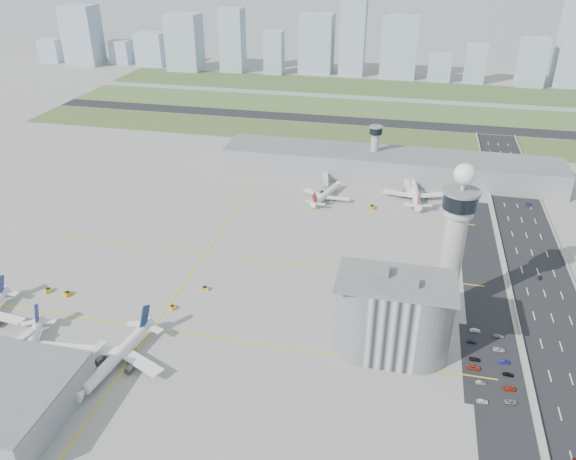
% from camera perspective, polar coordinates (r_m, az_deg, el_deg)
% --- Properties ---
extents(ground, '(1000.00, 1000.00, 0.00)m').
position_cam_1_polar(ground, '(240.99, -1.86, -6.98)').
color(ground, '#9F9C94').
extents(grass_strip_0, '(480.00, 50.00, 0.08)m').
position_cam_1_polar(grass_strip_0, '(443.81, 2.97, 9.84)').
color(grass_strip_0, '#47592A').
rests_on(grass_strip_0, ground).
extents(grass_strip_1, '(480.00, 60.00, 0.08)m').
position_cam_1_polar(grass_strip_1, '(514.73, 4.48, 12.36)').
color(grass_strip_1, '#4D6E34').
rests_on(grass_strip_1, ground).
extents(grass_strip_2, '(480.00, 70.00, 0.08)m').
position_cam_1_polar(grass_strip_2, '(591.49, 5.71, 14.37)').
color(grass_strip_2, '#3E582A').
rests_on(grass_strip_2, ground).
extents(runway, '(480.00, 22.00, 0.10)m').
position_cam_1_polar(runway, '(478.64, 3.76, 11.18)').
color(runway, black).
rests_on(runway, ground).
extents(highway, '(28.00, 500.00, 0.10)m').
position_cam_1_polar(highway, '(243.89, 25.73, -9.72)').
color(highway, black).
rests_on(highway, ground).
extents(barrier_left, '(0.60, 500.00, 1.20)m').
position_cam_1_polar(barrier_left, '(240.30, 22.50, -9.40)').
color(barrier_left, '#9E9E99').
rests_on(barrier_left, ground).
extents(landside_road, '(18.00, 260.00, 0.08)m').
position_cam_1_polar(landside_road, '(230.68, 20.08, -10.79)').
color(landside_road, black).
rests_on(landside_road, ground).
extents(parking_lot, '(20.00, 44.00, 0.10)m').
position_cam_1_polar(parking_lot, '(221.06, 19.83, -12.66)').
color(parking_lot, black).
rests_on(parking_lot, ground).
extents(taxiway_line_h_0, '(260.00, 0.60, 0.01)m').
position_cam_1_polar(taxiway_line_h_0, '(230.73, -13.58, -9.69)').
color(taxiway_line_h_0, yellow).
rests_on(taxiway_line_h_0, ground).
extents(taxiway_line_h_1, '(260.00, 0.60, 0.01)m').
position_cam_1_polar(taxiway_line_h_1, '(275.90, -8.37, -2.36)').
color(taxiway_line_h_1, yellow).
rests_on(taxiway_line_h_1, ground).
extents(taxiway_line_h_2, '(260.00, 0.60, 0.01)m').
position_cam_1_polar(taxiway_line_h_2, '(325.90, -4.72, 2.83)').
color(taxiway_line_h_2, yellow).
rests_on(taxiway_line_h_2, ground).
extents(taxiway_line_v, '(0.60, 260.00, 0.01)m').
position_cam_1_polar(taxiway_line_v, '(275.90, -8.37, -2.36)').
color(taxiway_line_v, yellow).
rests_on(taxiway_line_v, ground).
extents(control_tower, '(14.00, 14.00, 64.50)m').
position_cam_1_polar(control_tower, '(224.80, 16.60, -0.55)').
color(control_tower, '#ADAAA5').
rests_on(control_tower, ground).
extents(secondary_tower, '(8.60, 8.60, 31.90)m').
position_cam_1_polar(secondary_tower, '(361.63, 8.80, 8.41)').
color(secondary_tower, '#ADAAA5').
rests_on(secondary_tower, ground).
extents(admin_building, '(42.00, 24.00, 33.50)m').
position_cam_1_polar(admin_building, '(208.67, 10.63, -8.61)').
color(admin_building, '#B2B2B7').
rests_on(admin_building, ground).
extents(terminal_pier, '(210.00, 32.00, 15.80)m').
position_cam_1_polar(terminal_pier, '(363.05, 10.23, 6.53)').
color(terminal_pier, gray).
rests_on(terminal_pier, ground).
extents(airplane_near_b, '(44.70, 47.92, 10.79)m').
position_cam_1_polar(airplane_near_b, '(228.83, -25.00, -10.54)').
color(airplane_near_b, white).
rests_on(airplane_near_b, ground).
extents(airplane_near_c, '(43.93, 49.68, 12.57)m').
position_cam_1_polar(airplane_near_c, '(212.84, -17.24, -11.78)').
color(airplane_near_c, white).
rests_on(airplane_near_c, ground).
extents(airplane_far_a, '(38.87, 42.48, 9.92)m').
position_cam_1_polar(airplane_far_a, '(328.63, 3.94, 4.04)').
color(airplane_far_a, white).
rests_on(airplane_far_a, ground).
extents(airplane_far_b, '(42.23, 48.23, 12.51)m').
position_cam_1_polar(airplane_far_b, '(336.57, 12.83, 4.21)').
color(airplane_far_b, white).
rests_on(airplane_far_b, ground).
extents(jet_bridge_near_1, '(5.39, 14.31, 5.70)m').
position_cam_1_polar(jet_bridge_near_1, '(230.56, -26.90, -11.52)').
color(jet_bridge_near_1, silver).
rests_on(jet_bridge_near_1, ground).
extents(jet_bridge_near_2, '(5.39, 14.31, 5.70)m').
position_cam_1_polar(jet_bridge_near_2, '(214.47, -20.46, -13.25)').
color(jet_bridge_near_2, silver).
rests_on(jet_bridge_near_2, ground).
extents(jet_bridge_far_0, '(5.39, 14.31, 5.70)m').
position_cam_1_polar(jet_bridge_far_0, '(353.37, 3.82, 5.44)').
color(jet_bridge_far_0, silver).
rests_on(jet_bridge_far_0, ground).
extents(jet_bridge_far_1, '(5.39, 14.31, 5.70)m').
position_cam_1_polar(jet_bridge_far_1, '(349.91, 11.95, 4.63)').
color(jet_bridge_far_1, silver).
rests_on(jet_bridge_far_1, ground).
extents(tug_0, '(3.65, 4.03, 1.94)m').
position_cam_1_polar(tug_0, '(265.69, -23.18, -5.63)').
color(tug_0, gold).
rests_on(tug_0, ground).
extents(tug_1, '(2.77, 3.60, 1.89)m').
position_cam_1_polar(tug_1, '(260.27, -21.51, -6.02)').
color(tug_1, '#E6A708').
rests_on(tug_1, ground).
extents(tug_2, '(3.51, 3.34, 1.69)m').
position_cam_1_polar(tug_2, '(239.32, -11.67, -7.67)').
color(tug_2, orange).
rests_on(tug_2, ground).
extents(tug_3, '(3.60, 2.86, 1.85)m').
position_cam_1_polar(tug_3, '(248.36, -8.45, -5.87)').
color(tug_3, gold).
rests_on(tug_3, ground).
extents(tug_4, '(3.92, 3.52, 1.89)m').
position_cam_1_polar(tug_4, '(335.94, 3.47, 3.85)').
color(tug_4, orange).
rests_on(tug_4, ground).
extents(tug_5, '(2.76, 3.79, 2.09)m').
position_cam_1_polar(tug_5, '(320.30, 8.53, 2.34)').
color(tug_5, orange).
rests_on(tug_5, ground).
extents(car_lot_0, '(3.83, 1.78, 1.27)m').
position_cam_1_polar(car_lot_0, '(204.82, 19.14, -16.11)').
color(car_lot_0, white).
rests_on(car_lot_0, ground).
extents(car_lot_1, '(3.69, 1.78, 1.16)m').
position_cam_1_polar(car_lot_1, '(211.53, 19.02, -14.44)').
color(car_lot_1, slate).
rests_on(car_lot_1, ground).
extents(car_lot_2, '(4.66, 2.19, 1.29)m').
position_cam_1_polar(car_lot_2, '(216.71, 18.35, -13.11)').
color(car_lot_2, '#A7331B').
rests_on(car_lot_2, ground).
extents(car_lot_3, '(4.00, 1.65, 1.16)m').
position_cam_1_polar(car_lot_3, '(220.43, 18.45, -12.34)').
color(car_lot_3, black).
rests_on(car_lot_3, ground).
extents(car_lot_4, '(3.38, 1.39, 1.15)m').
position_cam_1_polar(car_lot_4, '(228.20, 18.15, -10.72)').
color(car_lot_4, navy).
rests_on(car_lot_4, ground).
extents(car_lot_5, '(4.06, 1.78, 1.30)m').
position_cam_1_polar(car_lot_5, '(234.10, 18.46, -9.65)').
color(car_lot_5, '#B9BABD').
rests_on(car_lot_5, ground).
extents(car_lot_6, '(4.34, 2.52, 1.14)m').
position_cam_1_polar(car_lot_6, '(207.83, 21.72, -15.93)').
color(car_lot_6, gray).
rests_on(car_lot_6, ground).
extents(car_lot_7, '(4.66, 2.41, 1.29)m').
position_cam_1_polar(car_lot_7, '(212.49, 21.60, -14.74)').
color(car_lot_7, '#A0290F').
rests_on(car_lot_7, ground).
extents(car_lot_8, '(3.79, 1.62, 1.28)m').
position_cam_1_polar(car_lot_8, '(217.91, 21.46, -13.48)').
color(car_lot_8, black).
rests_on(car_lot_8, ground).
extents(car_lot_9, '(4.05, 1.73, 1.30)m').
position_cam_1_polar(car_lot_9, '(222.70, 21.12, -12.39)').
color(car_lot_9, navy).
rests_on(car_lot_9, ground).
extents(car_lot_10, '(4.38, 2.12, 1.20)m').
position_cam_1_polar(car_lot_10, '(227.71, 20.66, -11.30)').
color(car_lot_10, silver).
rests_on(car_lot_10, ground).
extents(car_lot_11, '(4.13, 1.68, 1.20)m').
position_cam_1_polar(car_lot_11, '(234.31, 20.61, -10.05)').
color(car_lot_11, gray).
rests_on(car_lot_11, ground).
extents(car_hw_1, '(1.62, 3.46, 1.10)m').
position_cam_1_polar(car_hw_1, '(277.69, 24.18, -4.44)').
color(car_hw_1, black).
rests_on(car_hw_1, ground).
extents(car_hw_2, '(2.90, 4.96, 1.30)m').
position_cam_1_polar(car_hw_2, '(348.51, 23.26, 2.38)').
color(car_hw_2, navy).
rests_on(car_hw_2, ground).
extents(car_hw_4, '(1.45, 3.39, 1.14)m').
position_cam_1_polar(car_hw_4, '(398.44, 20.29, 6.03)').
color(car_hw_4, gray).
rests_on(car_hw_4, ground).
extents(skyline_bldg_0, '(24.05, 19.24, 26.50)m').
position_cam_1_polar(skyline_bldg_0, '(758.13, -22.88, 16.46)').
color(skyline_bldg_0, '#9EADC1').
rests_on(skyline_bldg_0, ground).
extents(skyline_bldg_1, '(37.63, 30.10, 65.60)m').
position_cam_1_polar(skyline_bldg_1, '(726.28, -20.18, 18.08)').
color(skyline_bldg_1, '#9EADC1').
rests_on(skyline_bldg_1, ground).
extents(skyline_bldg_2, '(22.81, 18.25, 26.79)m').
position_cam_1_polar(skyline_bldg_2, '(720.00, -16.57, 16.94)').
color(skyline_bldg_2, '#9EADC1').
rests_on(skyline_bldg_2, ground).
extents(skyline_bldg_3, '(32.30, 25.84, 36.93)m').
position_cam_1_polar(skyline_bldg_3, '(702.59, -13.67, 17.46)').
color(skyline_bldg_3, '#9EADC1').
rests_on(skyline_bldg_3, ground).
extents(skyline_bldg_4, '(35.81, 28.65, 60.36)m').
position_cam_1_polar(skyline_bldg_4, '(666.49, -10.48, 18.25)').
color(skyline_bldg_4, '#9EADC1').
rests_on(skyline_bldg_4, ground).
extents(skyline_bldg_5, '(25.49, 20.39, 66.89)m').
position_cam_1_polar(skyline_bldg_5, '(651.22, -5.68, 18.63)').
color(skyline_bldg_5, '#9EADC1').
rests_on(skyline_bldg_5, ground).
extents(skyline_bldg_6, '(20.04, 16.03, 45.20)m').
position_cam_1_polar(skyline_bldg_6, '(638.34, -1.43, 17.57)').
color(skyline_bldg_6, '#9EADC1').
rests_on(skyline_bldg_6, ground).
extents(skyline_bldg_7, '(35.76, 28.61, 61.22)m').
position_cam_1_polar(skyline_bldg_7, '(646.31, 2.91, 18.40)').
color(skyline_bldg_7, '#9EADC1').
rests_on(skyline_bldg_7, ground).
extents(skyline_bldg_8, '(26.33, 21.06, 83.39)m').
position_cam_1_polar(skyline_bldg_8, '(633.66, 6.61, 19.08)').
color(skyline_bldg_8, '#9EADC1').
rests_on(skyline_bldg_8, ground).
extents(skyline_bldg_9, '(36.96, 29.57, 62.11)m').
position_cam_1_polar(skyline_bldg_9, '(632.52, 11.26, 17.76)').
color(skyline_bldg_9, '#9EADC1').
rests_on(skyline_bldg_9, ground).
extents(skyline_bldg_10, '(23.01, 18.41, 27.75)m').
position_cam_1_polar(skyline_bldg_10, '(627.22, 15.13, 15.66)').
color(skyline_bldg_10, '#9EADC1').
rests_on(skyline_bldg_10, ground).
extents(skyline_bldg_11, '(20.22, 16.18, 38.97)m').
position_cam_1_polar(skyline_bldg_11, '(628.00, 18.49, 15.75)').
color(skyline_bldg_11, '#9EADC1').
rests_on(skyline_bldg_11, ground).
extents(skyline_bldg_12, '(26.14, 20.92, 46.89)m').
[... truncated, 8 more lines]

